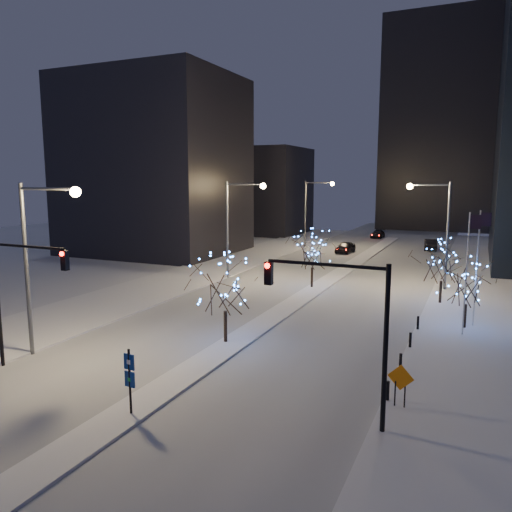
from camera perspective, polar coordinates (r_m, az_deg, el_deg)
The scene contains 25 objects.
ground at distance 24.95m, azimuth -11.73°, elevation -15.59°, with size 160.00×160.00×0.00m, color silver.
road at distance 55.92m, azimuth 9.73°, elevation -1.86°, with size 20.00×130.00×0.02m, color #B6BDC6.
median at distance 51.16m, azimuth 8.33°, elevation -2.74°, with size 2.00×80.00×0.15m, color silver.
east_sidewalk at distance 39.63m, azimuth 25.59°, elevation -6.93°, with size 10.00×90.00×0.15m, color silver.
west_sidewalk at distance 48.25m, azimuth -11.34°, elevation -3.53°, with size 8.00×90.00×0.15m, color silver.
filler_west_near at distance 71.60m, azimuth -11.49°, elevation 10.04°, with size 22.00×18.00×24.00m, color black.
filler_west_far at distance 96.76m, azimuth 0.04°, elevation 7.47°, with size 18.00×16.00×16.00m, color black.
horizon_block at distance 111.06m, azimuth 20.78°, elevation 13.80°, with size 24.00×14.00×42.00m, color black.
street_lamp_w_near at distance 30.51m, azimuth -23.61°, elevation 1.04°, with size 4.40×0.56×10.00m.
street_lamp_w_mid at distance 50.70m, azimuth -2.25°, elevation 4.57°, with size 4.40×0.56×10.00m.
street_lamp_w_far at distance 73.88m, azimuth 6.45°, elevation 5.85°, with size 4.40×0.56×10.00m.
street_lamp_east at distance 48.55m, azimuth 20.04°, elevation 3.80°, with size 3.90×0.56×10.00m.
traffic_signal_west at distance 29.11m, azimuth -25.65°, elevation -2.90°, with size 5.26×0.43×7.00m.
traffic_signal_east at distance 20.56m, azimuth 10.38°, elevation -6.77°, with size 5.26×0.43×7.00m.
flagpoles at distance 35.94m, azimuth 23.58°, elevation -0.63°, with size 1.35×2.60×8.00m.
bollards at distance 30.06m, azimuth 16.74°, elevation -10.27°, with size 0.16×12.16×0.90m.
car_near at distance 70.84m, azimuth 10.17°, elevation 0.99°, with size 1.84×4.57×1.56m, color black.
car_mid at distance 76.79m, azimuth 19.31°, elevation 1.25°, with size 1.71×4.91×1.62m, color black.
car_far at distance 89.89m, azimuth 13.74°, elevation 2.44°, with size 1.88×4.63×1.34m, color black.
holiday_tree_median_near at distance 30.82m, azimuth -3.56°, elevation -3.38°, with size 5.26×5.26×5.54m.
holiday_tree_median_far at distance 46.83m, azimuth 6.46°, elevation 0.58°, with size 5.32×5.32×5.34m.
holiday_tree_plaza_near at distance 36.72m, azimuth 22.96°, elevation -2.89°, with size 4.51×4.51×4.85m.
holiday_tree_plaza_far at distance 43.32m, azimuth 20.50°, elevation -0.73°, with size 4.79×4.79×5.16m.
wayfinding_sign at distance 22.68m, azimuth -14.25°, elevation -13.09°, with size 0.54×0.13×3.05m.
construction_sign at distance 23.71m, azimuth 16.18°, elevation -13.60°, with size 1.19×0.20×1.97m.
Camera 1 is at (13.56, -18.28, 10.22)m, focal length 35.00 mm.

